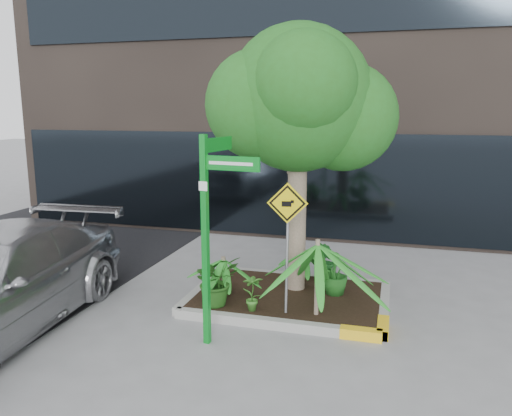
# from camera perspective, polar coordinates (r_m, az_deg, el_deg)

# --- Properties ---
(ground) EXTENTS (80.00, 80.00, 0.00)m
(ground) POSITION_cam_1_polar(r_m,az_deg,el_deg) (8.53, 1.98, -11.28)
(ground) COLOR gray
(ground) RESTS_ON ground
(planter) EXTENTS (3.35, 2.36, 0.15)m
(planter) POSITION_cam_1_polar(r_m,az_deg,el_deg) (8.70, 3.92, -10.14)
(planter) COLOR #9E9E99
(planter) RESTS_ON ground
(tree) EXTENTS (3.14, 2.78, 4.71)m
(tree) POSITION_cam_1_polar(r_m,az_deg,el_deg) (8.47, 4.90, 12.34)
(tree) COLOR gray
(tree) RESTS_ON ground
(palm_front) EXTENTS (1.34, 1.34, 1.49)m
(palm_front) POSITION_cam_1_polar(r_m,az_deg,el_deg) (7.58, 7.08, -4.16)
(palm_front) COLOR gray
(palm_front) RESTS_ON ground
(palm_left) EXTENTS (0.78, 0.78, 0.87)m
(palm_left) POSITION_cam_1_polar(r_m,az_deg,el_deg) (8.41, -3.75, -5.87)
(palm_left) COLOR gray
(palm_left) RESTS_ON ground
(palm_back) EXTENTS (0.70, 0.70, 0.78)m
(palm_back) POSITION_cam_1_polar(r_m,az_deg,el_deg) (9.28, 5.46, -4.69)
(palm_back) COLOR gray
(palm_back) RESTS_ON ground
(shrub_a) EXTENTS (1.04, 1.04, 0.82)m
(shrub_a) POSITION_cam_1_polar(r_m,az_deg,el_deg) (8.14, -4.61, -8.24)
(shrub_a) COLOR #1F5016
(shrub_a) RESTS_ON planter
(shrub_b) EXTENTS (0.61, 0.61, 0.78)m
(shrub_b) POSITION_cam_1_polar(r_m,az_deg,el_deg) (8.68, 9.04, -7.24)
(shrub_b) COLOR #1C5B1B
(shrub_b) RESTS_ON planter
(shrub_c) EXTENTS (0.42, 0.42, 0.60)m
(shrub_c) POSITION_cam_1_polar(r_m,az_deg,el_deg) (7.92, -0.39, -9.59)
(shrub_c) COLOR #357724
(shrub_c) RESTS_ON planter
(shrub_d) EXTENTS (0.56, 0.56, 0.75)m
(shrub_d) POSITION_cam_1_polar(r_m,az_deg,el_deg) (9.30, 7.99, -6.03)
(shrub_d) COLOR #19571E
(shrub_d) RESTS_ON planter
(street_sign_post) EXTENTS (0.87, 0.93, 2.95)m
(street_sign_post) POSITION_cam_1_polar(r_m,az_deg,el_deg) (6.81, -5.20, -1.07)
(street_sign_post) COLOR #0C8622
(street_sign_post) RESTS_ON ground
(cattle_sign) EXTENTS (0.62, 0.30, 2.03)m
(cattle_sign) POSITION_cam_1_polar(r_m,az_deg,el_deg) (7.62, 3.59, -2.00)
(cattle_sign) COLOR slate
(cattle_sign) RESTS_ON ground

